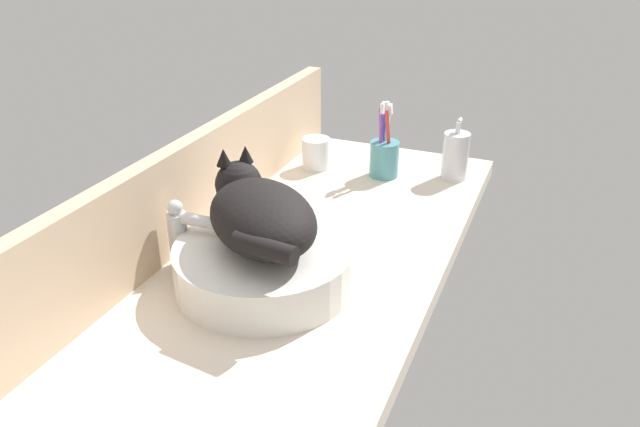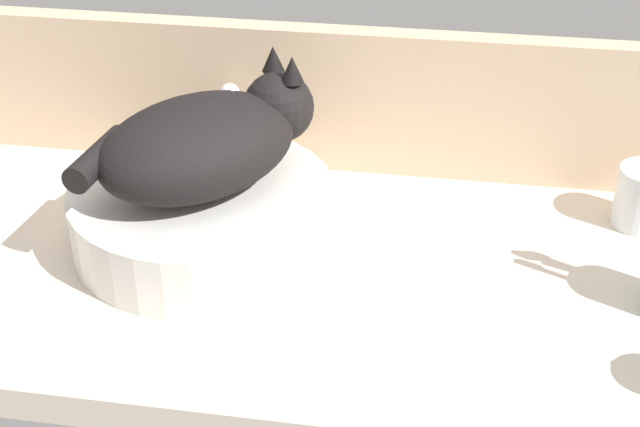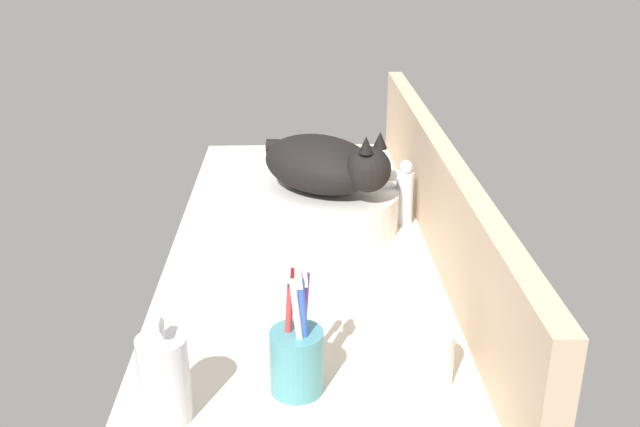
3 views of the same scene
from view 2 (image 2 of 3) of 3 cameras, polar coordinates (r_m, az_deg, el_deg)
ground_plane at (r=108.79cm, az=-2.64°, el=-3.81°), size 131.75×52.92×4.00cm
backsplash_panel at (r=123.73cm, az=-0.51°, el=7.40°), size 131.75×3.60×20.24cm
sink_basin at (r=109.60cm, az=-7.48°, el=-0.08°), size 32.06×32.06×7.76cm
cat at (r=105.55cm, az=-7.24°, el=4.63°), size 29.29×29.99×14.00cm
faucet at (r=121.73cm, az=-5.79°, el=5.33°), size 3.60×11.83×13.60cm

